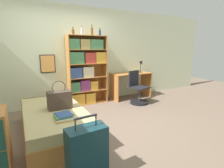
{
  "coord_description": "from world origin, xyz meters",
  "views": [
    {
      "loc": [
        -1.15,
        -3.02,
        1.49
      ],
      "look_at": [
        0.58,
        0.2,
        0.75
      ],
      "focal_mm": 28.0,
      "sensor_mm": 36.0,
      "label": 1
    }
  ],
  "objects_px": {
    "handbag": "(59,99)",
    "suitcase": "(87,157)",
    "bottle_blue": "(100,33)",
    "book_stack_on_bed": "(64,117)",
    "desk_lamp": "(141,64)",
    "desk_chair": "(138,93)",
    "bottle_green": "(73,32)",
    "bookcase": "(85,70)",
    "bottle_clear": "(92,31)",
    "desk": "(131,81)",
    "bottle_brown": "(82,32)",
    "bed": "(54,121)"
  },
  "relations": [
    {
      "from": "handbag",
      "to": "suitcase",
      "type": "height_order",
      "value": "handbag"
    },
    {
      "from": "handbag",
      "to": "bottle_blue",
      "type": "height_order",
      "value": "bottle_blue"
    },
    {
      "from": "book_stack_on_bed",
      "to": "suitcase",
      "type": "distance_m",
      "value": 0.91
    },
    {
      "from": "desk_lamp",
      "to": "bottle_blue",
      "type": "bearing_deg",
      "value": 176.67
    },
    {
      "from": "book_stack_on_bed",
      "to": "desk_chair",
      "type": "distance_m",
      "value": 2.64
    },
    {
      "from": "bottle_green",
      "to": "desk_lamp",
      "type": "height_order",
      "value": "bottle_green"
    },
    {
      "from": "bookcase",
      "to": "bottle_clear",
      "type": "bearing_deg",
      "value": -12.42
    },
    {
      "from": "desk_chair",
      "to": "desk_lamp",
      "type": "bearing_deg",
      "value": 47.17
    },
    {
      "from": "desk_chair",
      "to": "book_stack_on_bed",
      "type": "bearing_deg",
      "value": -151.41
    },
    {
      "from": "handbag",
      "to": "bottle_blue",
      "type": "xyz_separation_m",
      "value": [
        1.43,
        1.41,
        1.29
      ]
    },
    {
      "from": "suitcase",
      "to": "desk",
      "type": "bearing_deg",
      "value": 48.33
    },
    {
      "from": "bookcase",
      "to": "desk_lamp",
      "type": "bearing_deg",
      "value": -2.85
    },
    {
      "from": "bottle_clear",
      "to": "desk_lamp",
      "type": "relative_size",
      "value": 0.67
    },
    {
      "from": "handbag",
      "to": "bottle_blue",
      "type": "bearing_deg",
      "value": 44.51
    },
    {
      "from": "bookcase",
      "to": "bottle_green",
      "type": "xyz_separation_m",
      "value": [
        -0.27,
        0.02,
        0.97
      ]
    },
    {
      "from": "suitcase",
      "to": "bottle_green",
      "type": "relative_size",
      "value": 4.18
    },
    {
      "from": "book_stack_on_bed",
      "to": "bottle_clear",
      "type": "distance_m",
      "value": 2.67
    },
    {
      "from": "bottle_brown",
      "to": "bookcase",
      "type": "bearing_deg",
      "value": -19.73
    },
    {
      "from": "bed",
      "to": "bottle_clear",
      "type": "distance_m",
      "value": 2.54
    },
    {
      "from": "bed",
      "to": "bottle_blue",
      "type": "relative_size",
      "value": 9.75
    },
    {
      "from": "handbag",
      "to": "bookcase",
      "type": "xyz_separation_m",
      "value": [
        0.98,
        1.42,
        0.31
      ]
    },
    {
      "from": "bottle_blue",
      "to": "desk_lamp",
      "type": "height_order",
      "value": "bottle_blue"
    },
    {
      "from": "bed",
      "to": "desk_chair",
      "type": "height_order",
      "value": "desk_chair"
    },
    {
      "from": "bed",
      "to": "desk",
      "type": "height_order",
      "value": "desk"
    },
    {
      "from": "desk",
      "to": "desk_chair",
      "type": "height_order",
      "value": "desk_chair"
    },
    {
      "from": "bed",
      "to": "desk_chair",
      "type": "bearing_deg",
      "value": 17.31
    },
    {
      "from": "suitcase",
      "to": "desk_chair",
      "type": "distance_m",
      "value": 3.15
    },
    {
      "from": "bed",
      "to": "suitcase",
      "type": "distance_m",
      "value": 1.43
    },
    {
      "from": "bottle_brown",
      "to": "bottle_clear",
      "type": "bearing_deg",
      "value": -13.79
    },
    {
      "from": "handbag",
      "to": "bottle_clear",
      "type": "height_order",
      "value": "bottle_clear"
    },
    {
      "from": "book_stack_on_bed",
      "to": "bottle_brown",
      "type": "bearing_deg",
      "value": 63.05
    },
    {
      "from": "book_stack_on_bed",
      "to": "desk_chair",
      "type": "relative_size",
      "value": 0.4
    },
    {
      "from": "desk_lamp",
      "to": "desk_chair",
      "type": "xyz_separation_m",
      "value": [
        -0.53,
        -0.57,
        -0.75
      ]
    },
    {
      "from": "bottle_blue",
      "to": "desk_chair",
      "type": "relative_size",
      "value": 0.22
    },
    {
      "from": "suitcase",
      "to": "bottle_clear",
      "type": "bearing_deg",
      "value": 66.49
    },
    {
      "from": "desk_lamp",
      "to": "bookcase",
      "type": "bearing_deg",
      "value": 177.15
    },
    {
      "from": "bottle_blue",
      "to": "desk_chair",
      "type": "xyz_separation_m",
      "value": [
        0.84,
        -0.65,
        -1.62
      ]
    },
    {
      "from": "desk",
      "to": "bottle_blue",
      "type": "bearing_deg",
      "value": 174.77
    },
    {
      "from": "bottle_brown",
      "to": "desk",
      "type": "bearing_deg",
      "value": -4.54
    },
    {
      "from": "suitcase",
      "to": "bottle_green",
      "type": "distance_m",
      "value": 3.32
    },
    {
      "from": "desk",
      "to": "desk_lamp",
      "type": "xyz_separation_m",
      "value": [
        0.39,
        0.01,
        0.5
      ]
    },
    {
      "from": "suitcase",
      "to": "desk_lamp",
      "type": "distance_m",
      "value": 3.98
    },
    {
      "from": "bookcase",
      "to": "bottle_green",
      "type": "relative_size",
      "value": 9.43
    },
    {
      "from": "desk",
      "to": "desk_chair",
      "type": "distance_m",
      "value": 0.63
    },
    {
      "from": "suitcase",
      "to": "desk",
      "type": "height_order",
      "value": "suitcase"
    },
    {
      "from": "desk",
      "to": "desk_lamp",
      "type": "distance_m",
      "value": 0.63
    },
    {
      "from": "book_stack_on_bed",
      "to": "bookcase",
      "type": "distance_m",
      "value": 2.22
    },
    {
      "from": "suitcase",
      "to": "bottle_brown",
      "type": "height_order",
      "value": "bottle_brown"
    },
    {
      "from": "book_stack_on_bed",
      "to": "bed",
      "type": "bearing_deg",
      "value": 96.55
    },
    {
      "from": "bottle_green",
      "to": "bottle_clear",
      "type": "relative_size",
      "value": 0.72
    }
  ]
}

